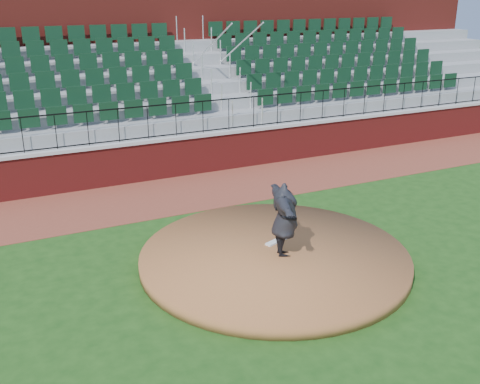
# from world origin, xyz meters

# --- Properties ---
(ground) EXTENTS (90.00, 90.00, 0.00)m
(ground) POSITION_xyz_m (0.00, 0.00, 0.00)
(ground) COLOR #1A4112
(ground) RESTS_ON ground
(warning_track) EXTENTS (34.00, 3.20, 0.01)m
(warning_track) POSITION_xyz_m (0.00, 5.40, 0.01)
(warning_track) COLOR brown
(warning_track) RESTS_ON ground
(field_wall) EXTENTS (34.00, 0.35, 1.20)m
(field_wall) POSITION_xyz_m (0.00, 7.00, 0.60)
(field_wall) COLOR maroon
(field_wall) RESTS_ON ground
(wall_cap) EXTENTS (34.00, 0.45, 0.10)m
(wall_cap) POSITION_xyz_m (0.00, 7.00, 1.25)
(wall_cap) COLOR #B7B7B7
(wall_cap) RESTS_ON field_wall
(wall_railing) EXTENTS (34.00, 0.05, 1.00)m
(wall_railing) POSITION_xyz_m (0.00, 7.00, 1.80)
(wall_railing) COLOR black
(wall_railing) RESTS_ON wall_cap
(seating_stands) EXTENTS (34.00, 5.10, 4.60)m
(seating_stands) POSITION_xyz_m (0.00, 9.72, 2.30)
(seating_stands) COLOR gray
(seating_stands) RESTS_ON ground
(concourse_wall) EXTENTS (34.00, 0.50, 5.50)m
(concourse_wall) POSITION_xyz_m (0.00, 12.52, 2.75)
(concourse_wall) COLOR maroon
(concourse_wall) RESTS_ON ground
(pitchers_mound) EXTENTS (5.82, 5.82, 0.25)m
(pitchers_mound) POSITION_xyz_m (0.26, 0.32, 0.12)
(pitchers_mound) COLOR brown
(pitchers_mound) RESTS_ON ground
(pitching_rubber) EXTENTS (0.63, 0.36, 0.04)m
(pitching_rubber) POSITION_xyz_m (0.57, 0.78, 0.27)
(pitching_rubber) COLOR silver
(pitching_rubber) RESTS_ON pitchers_mound
(pitcher) EXTENTS (1.17, 2.08, 1.63)m
(pitcher) POSITION_xyz_m (0.39, 0.14, 1.07)
(pitcher) COLOR black
(pitcher) RESTS_ON pitchers_mound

